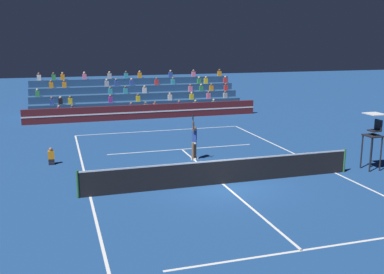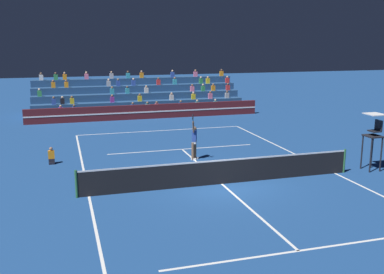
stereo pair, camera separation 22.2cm
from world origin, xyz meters
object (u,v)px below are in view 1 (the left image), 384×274
at_px(tennis_player, 194,141).
at_px(tennis_ball, 148,184).
at_px(ball_kid_courtside, 51,158).
at_px(umpire_chair, 374,134).

bearing_deg(tennis_player, tennis_ball, -132.99).
height_order(ball_kid_courtside, tennis_ball, ball_kid_courtside).
bearing_deg(tennis_player, ball_kid_courtside, 170.27).
relative_size(ball_kid_courtside, tennis_ball, 12.43).
relative_size(ball_kid_courtside, tennis_player, 0.34).
xyz_separation_m(tennis_player, tennis_ball, (-3.06, -3.28, -0.95)).
height_order(tennis_player, tennis_ball, tennis_player).
bearing_deg(tennis_ball, tennis_player, 47.01).
distance_m(tennis_player, tennis_ball, 4.59).
xyz_separation_m(umpire_chair, tennis_player, (-7.41, 4.15, -0.73)).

